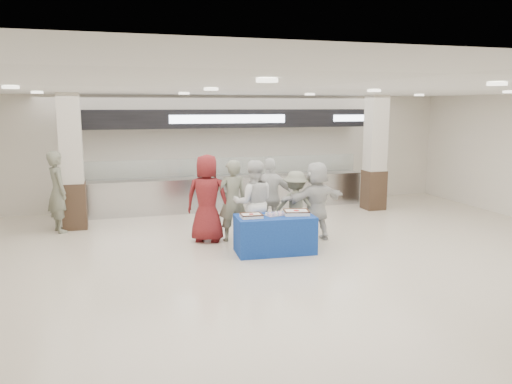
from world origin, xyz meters
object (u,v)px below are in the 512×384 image
object	(u,v)px
civilian_maroon	(207,198)
chef_short	(271,197)
soldier_a	(232,201)
soldier_b	(296,206)
civilian_white	(316,201)
sheet_cake_left	(251,215)
cupcake_tray	(275,214)
chef_tall	(253,203)
sheet_cake_right	(296,212)
display_table	(275,234)
soldier_bg	(58,192)

from	to	relation	value
civilian_maroon	chef_short	xyz separation A→B (m)	(1.46, 0.08, -0.07)
soldier_a	soldier_b	bearing A→B (deg)	161.88
civilian_white	sheet_cake_left	bearing A→B (deg)	9.43
cupcake_tray	chef_tall	size ratio (longest dim) A/B	0.24
chef_short	soldier_a	bearing A→B (deg)	18.23
sheet_cake_right	chef_short	bearing A→B (deg)	95.18
cupcake_tray	soldier_a	size ratio (longest dim) A/B	0.24
civilian_maroon	civilian_white	xyz separation A→B (m)	(2.28, -0.57, -0.08)
display_table	sheet_cake_left	size ratio (longest dim) A/B	3.66
display_table	civilian_maroon	world-z (taller)	civilian_maroon
sheet_cake_left	soldier_a	world-z (taller)	soldier_a
cupcake_tray	chef_tall	world-z (taller)	chef_tall
sheet_cake_right	chef_tall	bearing A→B (deg)	134.89
cupcake_tray	chef_tall	bearing A→B (deg)	110.90
civilian_maroon	soldier_bg	distance (m)	3.63
sheet_cake_right	civilian_maroon	size ratio (longest dim) A/B	0.29
chef_short	soldier_b	size ratio (longest dim) A/B	1.16
sheet_cake_left	sheet_cake_right	distance (m)	0.94
chef_short	soldier_b	distance (m)	0.67
soldier_b	display_table	bearing A→B (deg)	66.08
civilian_maroon	chef_short	size ratio (longest dim) A/B	1.08
sheet_cake_right	display_table	bearing A→B (deg)	179.34
display_table	soldier_a	distance (m)	1.36
chef_short	civilian_white	xyz separation A→B (m)	(0.83, -0.65, -0.02)
soldier_a	soldier_bg	world-z (taller)	soldier_bg
display_table	soldier_bg	world-z (taller)	soldier_bg
civilian_white	soldier_bg	world-z (taller)	soldier_bg
cupcake_tray	civilian_white	xyz separation A→B (m)	(1.15, 0.60, 0.08)
display_table	chef_short	size ratio (longest dim) A/B	0.88
sheet_cake_left	civilian_maroon	distance (m)	1.38
soldier_b	chef_short	bearing A→B (deg)	-33.21
sheet_cake_right	civilian_white	bearing A→B (deg)	42.25
chef_tall	soldier_bg	xyz separation A→B (m)	(-4.03, 2.33, 0.05)
cupcake_tray	civilian_white	distance (m)	1.30
sheet_cake_left	soldier_a	xyz separation A→B (m)	(-0.10, 1.12, 0.09)
display_table	soldier_bg	distance (m)	5.26
soldier_bg	civilian_maroon	bearing A→B (deg)	-140.38
civilian_maroon	soldier_a	bearing A→B (deg)	-166.74
display_table	cupcake_tray	size ratio (longest dim) A/B	3.67
sheet_cake_right	civilian_white	distance (m)	0.96
soldier_b	civilian_white	world-z (taller)	civilian_white
sheet_cake_right	chef_tall	xyz separation A→B (m)	(-0.69, 0.70, 0.10)
display_table	civilian_white	size ratio (longest dim) A/B	0.90
cupcake_tray	display_table	bearing A→B (deg)	-102.29
sheet_cake_left	cupcake_tray	size ratio (longest dim) A/B	1.00
display_table	civilian_maroon	bearing A→B (deg)	136.69
civilian_maroon	chef_short	distance (m)	1.46
chef_short	soldier_bg	size ratio (longest dim) A/B	0.93
soldier_a	chef_tall	world-z (taller)	chef_tall
civilian_white	soldier_bg	bearing A→B (deg)	-35.74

